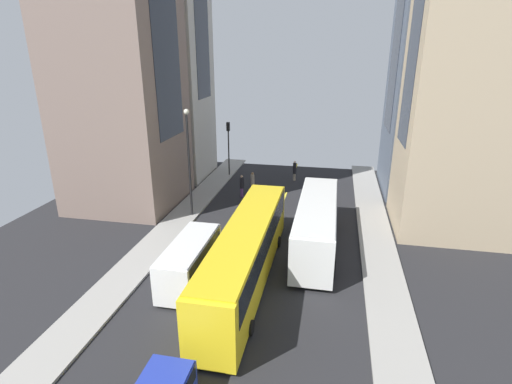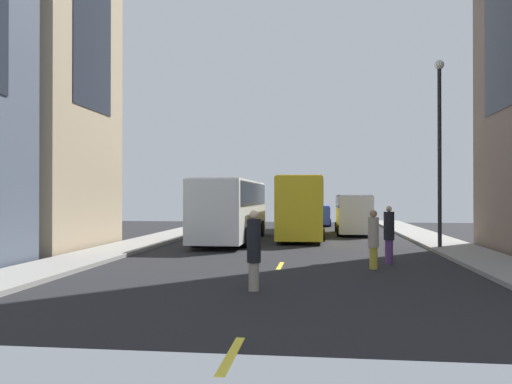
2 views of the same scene
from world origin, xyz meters
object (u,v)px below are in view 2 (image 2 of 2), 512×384
(car_blue_0, at_px, (319,214))
(pedestrian_waiting_curb, at_px, (373,238))
(pedestrian_walking_far, at_px, (254,248))
(pedestrian_crossing_mid, at_px, (389,233))
(streetcar_yellow, at_px, (303,202))
(delivery_van_white, at_px, (353,211))
(city_bus_white, at_px, (232,205))

(car_blue_0, xyz_separation_m, pedestrian_waiting_curb, (1.85, -26.02, 0.09))
(car_blue_0, xyz_separation_m, pedestrian_walking_far, (-1.73, -30.57, 0.13))
(pedestrian_crossing_mid, bearing_deg, pedestrian_walking_far, 67.62)
(streetcar_yellow, distance_m, pedestrian_waiting_curb, 15.68)
(pedestrian_waiting_curb, distance_m, pedestrian_crossing_mid, 1.66)
(car_blue_0, distance_m, pedestrian_crossing_mid, 24.67)
(pedestrian_waiting_curb, bearing_deg, car_blue_0, 171.99)
(car_blue_0, relative_size, pedestrian_walking_far, 2.06)
(streetcar_yellow, xyz_separation_m, delivery_van_white, (3.25, 0.76, -0.61))
(pedestrian_walking_far, xyz_separation_m, pedestrian_waiting_curb, (3.58, 4.54, -0.05))
(streetcar_yellow, distance_m, car_blue_0, 10.75)
(city_bus_white, xyz_separation_m, delivery_van_white, (7.03, 5.89, -0.49))
(city_bus_white, distance_m, pedestrian_walking_far, 15.14)
(streetcar_yellow, distance_m, pedestrian_crossing_mid, 14.38)
(streetcar_yellow, relative_size, pedestrian_crossing_mid, 6.99)
(city_bus_white, height_order, pedestrian_waiting_curb, city_bus_white)
(streetcar_yellow, bearing_deg, delivery_van_white, 13.20)
(delivery_van_white, relative_size, pedestrian_waiting_curb, 2.93)
(city_bus_white, distance_m, pedestrian_crossing_mid, 11.49)
(pedestrian_walking_far, distance_m, pedestrian_waiting_curb, 5.78)
(city_bus_white, distance_m, car_blue_0, 16.52)
(delivery_van_white, distance_m, pedestrian_waiting_curb, 16.16)
(delivery_van_white, xyz_separation_m, pedestrian_crossing_mid, (0.34, -14.65, -0.38))
(pedestrian_waiting_curb, bearing_deg, delivery_van_white, 166.59)
(car_blue_0, bearing_deg, delivery_van_white, -77.29)
(pedestrian_walking_far, bearing_deg, city_bus_white, -3.28)
(city_bus_white, bearing_deg, streetcar_yellow, 53.60)
(city_bus_white, height_order, streetcar_yellow, streetcar_yellow)
(pedestrian_walking_far, bearing_deg, streetcar_yellow, -17.06)
(delivery_van_white, xyz_separation_m, pedestrian_waiting_curb, (-0.38, -16.15, -0.44))
(delivery_van_white, relative_size, pedestrian_walking_far, 2.79)
(pedestrian_walking_far, bearing_deg, pedestrian_waiting_curb, -53.26)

